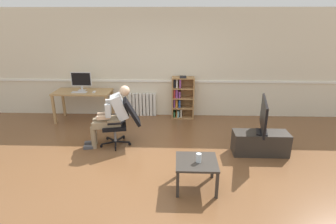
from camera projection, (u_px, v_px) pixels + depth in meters
name	position (u px, v px, depth m)	size (l,w,h in m)	color
ground_plane	(158.00, 165.00, 4.82)	(18.00, 18.00, 0.00)	brown
back_wall	(165.00, 64.00, 6.87)	(12.00, 0.13, 2.70)	beige
computer_desk	(83.00, 95.00, 6.70)	(1.37, 0.66, 0.76)	tan
imac_monitor	(81.00, 80.00, 6.65)	(0.50, 0.14, 0.45)	silver
keyboard	(79.00, 92.00, 6.53)	(0.36, 0.12, 0.02)	silver
computer_mouse	(94.00, 92.00, 6.53)	(0.06, 0.10, 0.03)	white
bookshelf	(181.00, 97.00, 6.92)	(0.56, 0.29, 1.09)	#AD7F4C
radiator	(143.00, 105.00, 7.13)	(0.71, 0.08, 0.60)	white
office_chair	(122.00, 120.00, 5.45)	(0.84, 0.65, 0.95)	black
person_seated	(112.00, 115.00, 5.37)	(0.98, 0.50, 1.23)	#937F60
tv_stand	(260.00, 143.00, 5.16)	(1.03, 0.40, 0.44)	#2D2823
tv_screen	(264.00, 116.00, 4.98)	(0.27, 0.98, 0.63)	black
coffee_table	(197.00, 165.00, 4.09)	(0.62, 0.59, 0.45)	#332D28
drinking_glass	(199.00, 158.00, 4.01)	(0.08, 0.08, 0.14)	silver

